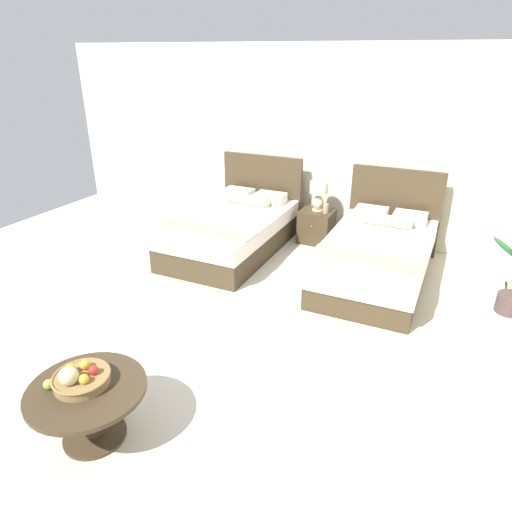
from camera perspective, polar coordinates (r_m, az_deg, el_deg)
ground_plane at (r=4.92m, az=-1.66°, el=-8.29°), size 9.65×9.46×0.02m
wall_back at (r=6.98m, az=9.87°, el=13.56°), size 9.65×0.12×2.75m
bed_near_window at (r=6.51m, az=-2.89°, el=3.29°), size 1.33×2.20×1.18m
bed_near_corner at (r=5.85m, az=14.86°, el=0.00°), size 1.27×2.19×1.19m
nightstand at (r=6.86m, az=7.54°, el=3.70°), size 0.47×0.44×0.49m
table_lamp at (r=6.72m, az=7.84°, el=7.84°), size 0.26×0.26×0.43m
vase at (r=6.68m, az=8.72°, el=5.90°), size 0.09×0.09×0.14m
coffee_table at (r=3.64m, az=-20.20°, el=-16.56°), size 0.84×0.84×0.46m
fruit_bowl at (r=3.58m, az=-21.14°, el=-13.99°), size 0.41×0.41×0.20m
loose_apple at (r=3.64m, az=-24.49°, el=-14.38°), size 0.07×0.07×0.07m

